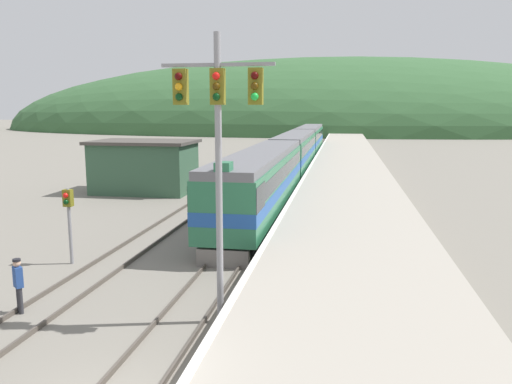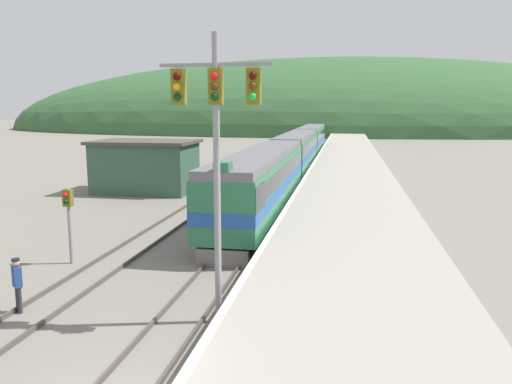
# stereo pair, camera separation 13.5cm
# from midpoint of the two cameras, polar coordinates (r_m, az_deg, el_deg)

# --- Properties ---
(track_main) EXTENTS (1.52, 180.00, 0.16)m
(track_main) POSITION_cam_midpoint_polar(r_m,az_deg,el_deg) (79.38, 6.74, 4.86)
(track_main) COLOR #4C443D
(track_main) RESTS_ON ground
(track_siding) EXTENTS (1.52, 180.00, 0.16)m
(track_siding) POSITION_cam_midpoint_polar(r_m,az_deg,el_deg) (79.80, 3.34, 4.93)
(track_siding) COLOR #4C443D
(track_siding) RESTS_ON ground
(platform) EXTENTS (7.09, 140.00, 1.14)m
(platform) POSITION_cam_midpoint_polar(r_m,az_deg,el_deg) (59.27, 10.56, 3.65)
(platform) COLOR #9E9689
(platform) RESTS_ON ground
(distant_hills) EXTENTS (205.01, 92.25, 42.38)m
(distant_hills) POSITION_cam_midpoint_polar(r_m,az_deg,el_deg) (154.69, 8.51, 7.05)
(distant_hills) COLOR #335B33
(distant_hills) RESTS_ON ground
(station_shed) EXTENTS (7.80, 5.33, 4.04)m
(station_shed) POSITION_cam_midpoint_polar(r_m,az_deg,el_deg) (39.88, -12.39, 2.92)
(station_shed) COLOR #385B42
(station_shed) RESTS_ON ground
(express_train_lead_car) EXTENTS (2.87, 20.50, 4.35)m
(express_train_lead_car) POSITION_cam_midpoint_polar(r_m,az_deg,el_deg) (29.83, 0.82, 1.24)
(express_train_lead_car) COLOR black
(express_train_lead_car) RESTS_ON ground
(carriage_second) EXTENTS (2.86, 20.18, 3.99)m
(carriage_second) POSITION_cam_midpoint_polar(r_m,az_deg,el_deg) (50.98, 4.79, 4.66)
(carriage_second) COLOR black
(carriage_second) RESTS_ON ground
(carriage_third) EXTENTS (2.86, 20.18, 3.99)m
(carriage_third) POSITION_cam_midpoint_polar(r_m,az_deg,el_deg) (71.92, 6.41, 6.05)
(carriage_third) COLOR black
(carriage_third) RESTS_ON ground
(signal_mast_main) EXTENTS (3.30, 0.42, 8.61)m
(signal_mast_main) POSITION_cam_midpoint_polar(r_m,az_deg,el_deg) (14.52, -4.31, 7.35)
(signal_mast_main) COLOR gray
(signal_mast_main) RESTS_ON ground
(signal_post_siding) EXTENTS (0.36, 0.42, 3.23)m
(signal_post_siding) POSITION_cam_midpoint_polar(r_m,az_deg,el_deg) (22.16, -20.50, -1.88)
(signal_post_siding) COLOR gray
(signal_post_siding) RESTS_ON ground
(track_worker) EXTENTS (0.42, 0.39, 1.80)m
(track_worker) POSITION_cam_midpoint_polar(r_m,az_deg,el_deg) (17.84, -25.42, -9.24)
(track_worker) COLOR #2D2D33
(track_worker) RESTS_ON ground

